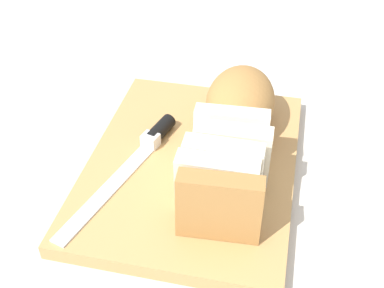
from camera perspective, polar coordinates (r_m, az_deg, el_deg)
The scene contains 6 objects.
ground_plane at distance 0.72m, azimuth -0.00°, elevation -3.14°, with size 3.00×3.00×0.00m, color beige.
cutting_board at distance 0.71m, azimuth -0.00°, elevation -2.52°, with size 0.38×0.29×0.02m, color tan.
bread_loaf at distance 0.69m, azimuth 4.79°, elevation 1.60°, with size 0.32×0.12×0.09m.
bread_knife at distance 0.72m, azimuth -5.35°, elevation -0.32°, with size 0.26×0.08×0.02m.
crumb_near_knife at distance 0.75m, azimuth 0.72°, elevation 1.25°, with size 0.01×0.01×0.01m, color #996633.
crumb_near_loaf at distance 0.71m, azimuth 3.34°, elevation -1.02°, with size 0.01×0.01×0.01m, color #996633.
Camera 1 is at (0.51, 0.13, 0.49)m, focal length 46.71 mm.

